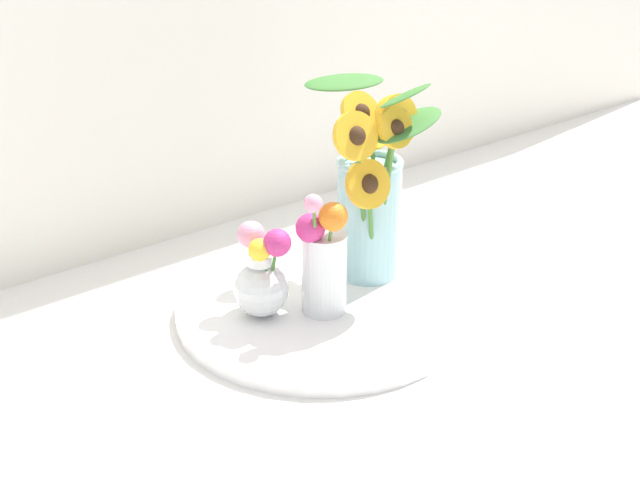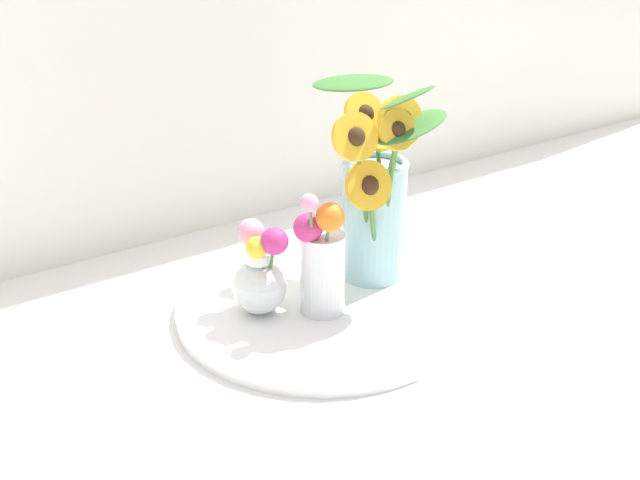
{
  "view_description": "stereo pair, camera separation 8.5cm",
  "coord_description": "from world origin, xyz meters",
  "px_view_note": "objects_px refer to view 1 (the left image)",
  "views": [
    {
      "loc": [
        -0.66,
        -0.7,
        0.6
      ],
      "look_at": [
        -0.0,
        0.09,
        0.13
      ],
      "focal_mm": 42.0,
      "sensor_mm": 36.0,
      "label": 1
    },
    {
      "loc": [
        -0.59,
        -0.75,
        0.6
      ],
      "look_at": [
        -0.0,
        0.09,
        0.13
      ],
      "focal_mm": 42.0,
      "sensor_mm": 36.0,
      "label": 2
    }
  ],
  "objects_px": {
    "serving_tray": "(320,307)",
    "vase_bulb_right": "(262,278)",
    "mason_jar_sunflowers": "(371,195)",
    "vase_small_center": "(323,261)"
  },
  "relations": [
    {
      "from": "serving_tray",
      "to": "vase_bulb_right",
      "type": "relative_size",
      "value": 3.11
    },
    {
      "from": "mason_jar_sunflowers",
      "to": "vase_bulb_right",
      "type": "bearing_deg",
      "value": 177.2
    },
    {
      "from": "mason_jar_sunflowers",
      "to": "vase_small_center",
      "type": "relative_size",
      "value": 1.65
    },
    {
      "from": "vase_small_center",
      "to": "vase_bulb_right",
      "type": "distance_m",
      "value": 0.1
    },
    {
      "from": "mason_jar_sunflowers",
      "to": "vase_small_center",
      "type": "distance_m",
      "value": 0.15
    },
    {
      "from": "serving_tray",
      "to": "mason_jar_sunflowers",
      "type": "relative_size",
      "value": 1.35
    },
    {
      "from": "serving_tray",
      "to": "vase_bulb_right",
      "type": "xyz_separation_m",
      "value": [
        -0.09,
        0.03,
        0.07
      ]
    },
    {
      "from": "mason_jar_sunflowers",
      "to": "serving_tray",
      "type": "bearing_deg",
      "value": -172.22
    },
    {
      "from": "serving_tray",
      "to": "vase_bulb_right",
      "type": "height_order",
      "value": "vase_bulb_right"
    },
    {
      "from": "mason_jar_sunflowers",
      "to": "vase_bulb_right",
      "type": "relative_size",
      "value": 2.3
    }
  ]
}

